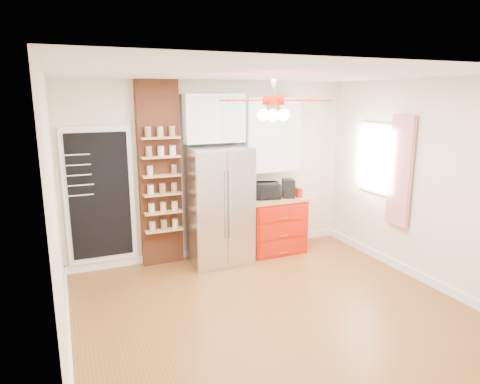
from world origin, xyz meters
name	(u,v)px	position (x,y,z in m)	size (l,w,h in m)	color
floor	(270,307)	(0.00, 0.00, 0.00)	(4.50, 4.50, 0.00)	brown
ceiling	(274,74)	(0.00, 0.00, 2.70)	(4.50, 4.50, 0.00)	white
wall_back	(213,170)	(0.00, 2.00, 1.35)	(4.50, 0.02, 2.70)	beige
wall_front	(401,259)	(0.00, -2.00, 1.35)	(4.50, 0.02, 2.70)	beige
wall_left	(56,220)	(-2.25, 0.00, 1.35)	(0.02, 4.00, 2.70)	beige
wall_right	(423,182)	(2.25, 0.00, 1.35)	(0.02, 4.00, 2.70)	beige
chalkboard	(100,196)	(-1.70, 1.96, 1.10)	(0.95, 0.05, 1.95)	white
brick_pillar	(160,175)	(-0.85, 1.92, 1.35)	(0.60, 0.16, 2.70)	brown
fridge	(218,205)	(-0.05, 1.63, 0.88)	(0.90, 0.70, 1.75)	silver
upper_glass_cabinet	(213,118)	(-0.05, 1.82, 2.15)	(0.90, 0.35, 0.70)	white
red_cabinet	(274,224)	(0.92, 1.68, 0.45)	(0.94, 0.64, 0.90)	#BB1504
upper_shelf_unit	(271,135)	(0.92, 1.85, 1.88)	(0.90, 0.30, 1.15)	white
window	(377,158)	(2.23, 0.90, 1.55)	(0.04, 0.75, 1.05)	white
curtain	(400,171)	(2.18, 0.35, 1.45)	(0.06, 0.40, 1.55)	red
ceiling_fan	(273,101)	(0.00, 0.00, 2.42)	(1.40, 1.40, 0.44)	silver
toaster_oven	(264,191)	(0.73, 1.67, 1.02)	(0.45, 0.31, 0.25)	black
coffee_maker	(288,188)	(1.11, 1.59, 1.05)	(0.17, 0.21, 0.29)	black
canister_left	(299,193)	(1.28, 1.53, 0.97)	(0.10, 0.10, 0.15)	#B31609
canister_right	(295,191)	(1.29, 1.68, 0.97)	(0.10, 0.10, 0.14)	red
pantry_jar_oats	(150,171)	(-1.01, 1.79, 1.44)	(0.08, 0.08, 0.13)	beige
pantry_jar_beans	(174,170)	(-0.67, 1.79, 1.43)	(0.09, 0.09, 0.12)	#8D6448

